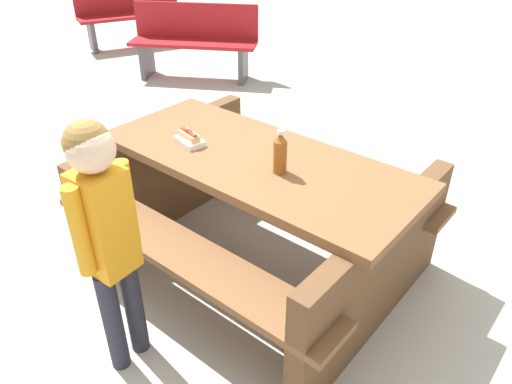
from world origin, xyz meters
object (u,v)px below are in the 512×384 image
park_bench_mid (130,13)px  park_bench_near (195,40)px  child_in_coat (105,223)px  soda_bottle (280,153)px  hotdog_tray (190,139)px  picnic_table (256,204)px

park_bench_mid → park_bench_near: bearing=-175.7°
park_bench_near → child_in_coat: bearing=149.3°
soda_bottle → child_in_coat: child_in_coat is taller
hotdog_tray → park_bench_mid: bearing=-15.6°
picnic_table → child_in_coat: child_in_coat is taller
hotdog_tray → child_in_coat: 0.89m
soda_bottle → hotdog_tray: size_ratio=1.22×
park_bench_mid → picnic_table: bearing=167.7°
child_in_coat → park_bench_mid: (5.47, -2.03, -0.36)m
picnic_table → hotdog_tray: bearing=34.9°
hotdog_tray → soda_bottle: bearing=-155.5°
hotdog_tray → child_in_coat: child_in_coat is taller
picnic_table → soda_bottle: bearing=-176.4°
child_in_coat → park_bench_near: size_ratio=0.91×
picnic_table → child_in_coat: (-0.25, 0.90, 0.36)m
soda_bottle → park_bench_mid: bearing=-11.7°
child_in_coat → park_bench_mid: size_ratio=0.82×
child_in_coat → park_bench_mid: 5.85m
hotdog_tray → park_bench_mid: size_ratio=0.12×
child_in_coat → park_bench_near: 4.26m
picnic_table → child_in_coat: size_ratio=1.70×
soda_bottle → park_bench_mid: size_ratio=0.15×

